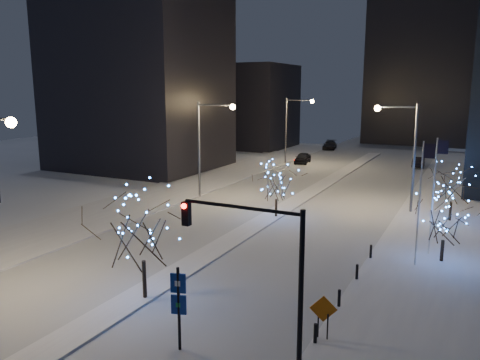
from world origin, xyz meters
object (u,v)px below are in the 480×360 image
Objects in this scene: holiday_tree_median_far at (277,183)px; street_lamp_w_far at (293,122)px; traffic_signal_east at (263,262)px; holiday_tree_plaza_far at (453,184)px; wayfinding_sign at (179,300)px; construction_sign at (323,313)px; street_lamp_w_mid at (208,136)px; holiday_tree_plaza_near at (445,219)px; car_far at (330,145)px; car_mid at (419,162)px; holiday_tree_median_near at (142,227)px; car_near at (303,158)px; street_lamp_east at (405,143)px.

street_lamp_w_far is at bearing 107.97° from holiday_tree_median_far.
holiday_tree_plaza_far is (5.47, 27.39, -1.43)m from traffic_signal_east.
holiday_tree_plaza_far is 28.97m from wayfinding_sign.
construction_sign is (1.44, 3.52, -3.37)m from traffic_signal_east.
street_lamp_w_mid reaches higher than holiday_tree_plaza_near.
wayfinding_sign reaches higher than car_far.
holiday_tree_median_near reaches higher than car_mid.
holiday_tree_plaza_far is at bearing -55.27° from car_near.
wayfinding_sign is (12.82, -52.73, 1.52)m from car_near.
car_far is (-0.06, 20.67, -5.69)m from street_lamp_w_far.
traffic_signal_east is 17.52m from holiday_tree_plaza_near.
holiday_tree_plaza_near is (22.31, -36.22, 2.19)m from car_near.
traffic_signal_east reaches higher than holiday_tree_median_near.
car_near is at bearing 107.63° from traffic_signal_east.
construction_sign reaches higher than car_mid.
street_lamp_w_far is 33.36m from holiday_tree_plaza_far.
construction_sign is (19.32, -47.48, -5.11)m from street_lamp_w_far.
car_mid is at bearing 98.24° from holiday_tree_plaza_near.
street_lamp_east reaches higher than holiday_tree_plaza_near.
holiday_tree_plaza_near is 13.73m from construction_sign.
holiday_tree_plaza_near is at bearing -70.57° from street_lamp_east.
holiday_tree_median_near is at bearing 127.31° from wayfinding_sign.
construction_sign is at bearing -61.74° from holiday_tree_median_far.
wayfinding_sign is (-9.48, -16.52, -0.67)m from holiday_tree_plaza_near.
holiday_tree_plaza_far is at bearing 90.40° from holiday_tree_plaza_near.
street_lamp_w_mid reaches higher than traffic_signal_east.
construction_sign is at bearing -76.23° from car_near.
street_lamp_w_far is 53.03m from wayfinding_sign.
car_mid is 22.79m from car_far.
holiday_tree_median_far is 1.26× the size of wayfinding_sign.
holiday_tree_plaza_near is at bearing 56.38° from construction_sign.
holiday_tree_median_near is at bearing -91.47° from car_far.
holiday_tree_median_far is at bearing -72.03° from street_lamp_w_far.
holiday_tree_plaza_near is (23.42, -34.48, -3.49)m from street_lamp_w_far.
wayfinding_sign is (14.00, -71.67, 1.54)m from car_far.
holiday_tree_plaza_far reaches higher than holiday_tree_median_far.
holiday_tree_median_near is (9.50, -68.36, 3.31)m from car_far.
construction_sign is at bearing 89.02° from car_mid.
street_lamp_w_mid is 27.35m from car_near.
street_lamp_east is at bearing 8.96° from street_lamp_w_mid.
car_near is 52.48m from construction_sign.
holiday_tree_plaza_near is at bearing -89.60° from holiday_tree_plaza_far.
car_mid is 0.98× the size of holiday_tree_plaza_near.
holiday_tree_plaza_near is at bearing 43.36° from holiday_tree_median_near.
construction_sign is at bearing -89.34° from street_lamp_east.
wayfinding_sign is at bearing -99.94° from street_lamp_east.
street_lamp_w_far is at bearing 124.19° from holiday_tree_plaza_near.
car_near is 33.81m from holiday_tree_plaza_far.
construction_sign is at bearing -107.53° from holiday_tree_plaza_near.
holiday_tree_median_far is 14.98m from holiday_tree_plaza_near.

